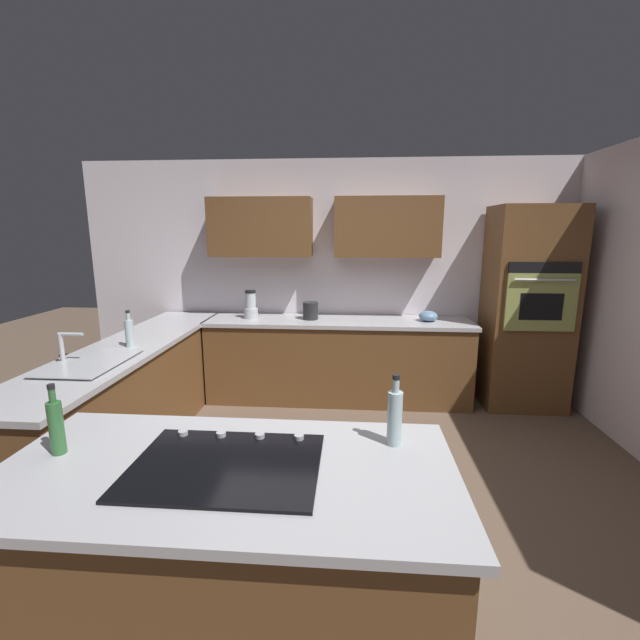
{
  "coord_description": "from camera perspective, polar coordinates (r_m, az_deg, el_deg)",
  "views": [
    {
      "loc": [
        -0.05,
        2.8,
        1.84
      ],
      "look_at": [
        0.26,
        -1.2,
        1.0
      ],
      "focal_mm": 24.12,
      "sensor_mm": 36.0,
      "label": 1
    }
  ],
  "objects": [
    {
      "name": "ground_plane",
      "position": [
        3.35,
        3.01,
        -21.54
      ],
      "size": [
        14.0,
        14.0,
        0.0
      ],
      "primitive_type": "plane",
      "color": "brown"
    },
    {
      "name": "wall_back",
      "position": [
        4.87,
        3.06,
        6.97
      ],
      "size": [
        6.0,
        0.44,
        2.6
      ],
      "color": "silver",
      "rests_on": "ground"
    },
    {
      "name": "lower_cabinets_back",
      "position": [
        4.74,
        2.38,
        -5.53
      ],
      "size": [
        2.8,
        0.6,
        0.86
      ],
      "primitive_type": "cube",
      "color": "brown",
      "rests_on": "ground"
    },
    {
      "name": "countertop_back",
      "position": [
        4.62,
        2.43,
        -0.19
      ],
      "size": [
        2.84,
        0.64,
        0.04
      ],
      "primitive_type": "cube",
      "color": "#B2B2B7",
      "rests_on": "lower_cabinets_back"
    },
    {
      "name": "lower_cabinets_side",
      "position": [
        4.09,
        -23.52,
        -9.41
      ],
      "size": [
        0.6,
        2.9,
        0.86
      ],
      "primitive_type": "cube",
      "color": "brown",
      "rests_on": "ground"
    },
    {
      "name": "countertop_side",
      "position": [
        3.95,
        -24.05,
        -3.3
      ],
      "size": [
        0.64,
        2.94,
        0.04
      ],
      "primitive_type": "cube",
      "color": "#B2B2B7",
      "rests_on": "lower_cabinets_side"
    },
    {
      "name": "island_base",
      "position": [
        2.16,
        -11.74,
        -29.35
      ],
      "size": [
        1.79,
        0.84,
        0.86
      ],
      "primitive_type": "cube",
      "color": "brown",
      "rests_on": "ground"
    },
    {
      "name": "island_top",
      "position": [
        1.89,
        -12.34,
        -19.0
      ],
      "size": [
        1.87,
        0.92,
        0.04
      ],
      "primitive_type": "cube",
      "color": "#B2B2B7",
      "rests_on": "island_base"
    },
    {
      "name": "wall_oven",
      "position": [
        4.92,
        25.77,
        1.33
      ],
      "size": [
        0.8,
        0.66,
        2.09
      ],
      "color": "brown",
      "rests_on": "ground"
    },
    {
      "name": "sink_unit",
      "position": [
        3.51,
        -28.34,
        -4.9
      ],
      "size": [
        0.46,
        0.7,
        0.23
      ],
      "color": "#515456",
      "rests_on": "countertop_side"
    },
    {
      "name": "cooktop",
      "position": [
        1.88,
        -12.32,
        -18.2
      ],
      "size": [
        0.76,
        0.56,
        0.03
      ],
      "color": "black",
      "rests_on": "island_top"
    },
    {
      "name": "blender",
      "position": [
        4.72,
        -9.16,
        1.79
      ],
      "size": [
        0.15,
        0.15,
        0.31
      ],
      "color": "silver",
      "rests_on": "countertop_back"
    },
    {
      "name": "mixing_bowl",
      "position": [
        4.67,
        14.16,
        0.52
      ],
      "size": [
        0.2,
        0.2,
        0.11
      ],
      "primitive_type": "ellipsoid",
      "color": "#668CB2",
      "rests_on": "countertop_back"
    },
    {
      "name": "kettle",
      "position": [
        4.62,
        -1.28,
        1.24
      ],
      "size": [
        0.17,
        0.17,
        0.19
      ],
      "primitive_type": "cylinder",
      "color": "#262628",
      "rests_on": "countertop_back"
    },
    {
      "name": "dish_soap_bottle",
      "position": [
        3.85,
        -23.96,
        -1.48
      ],
      "size": [
        0.07,
        0.07,
        0.3
      ],
      "color": "silver",
      "rests_on": "countertop_side"
    },
    {
      "name": "oil_bottle",
      "position": [
        2.19,
        -31.61,
        -11.85
      ],
      "size": [
        0.06,
        0.06,
        0.31
      ],
      "color": "#336B38",
      "rests_on": "island_top"
    },
    {
      "name": "second_bottle",
      "position": [
        1.98,
        9.89,
        -12.46
      ],
      "size": [
        0.07,
        0.07,
        0.33
      ],
      "color": "silver",
      "rests_on": "island_top"
    }
  ]
}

